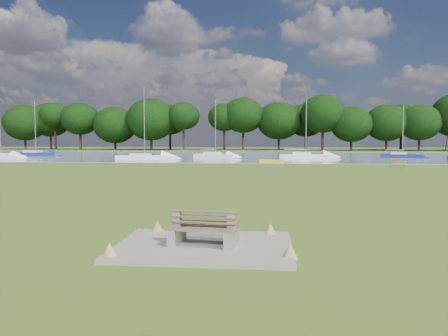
# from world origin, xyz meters

# --- Properties ---
(ground) EXTENTS (220.00, 220.00, 0.00)m
(ground) POSITION_xyz_m (0.00, 0.00, 0.00)
(ground) COLOR #4A5E1F
(river) EXTENTS (220.00, 40.00, 0.10)m
(river) POSITION_xyz_m (0.00, 42.00, 0.00)
(river) COLOR gray
(river) RESTS_ON ground
(far_bank) EXTENTS (220.00, 20.00, 0.40)m
(far_bank) POSITION_xyz_m (0.00, 72.00, 0.00)
(far_bank) COLOR #4C6626
(far_bank) RESTS_ON ground
(concrete_pad) EXTENTS (4.20, 3.20, 0.10)m
(concrete_pad) POSITION_xyz_m (0.00, -14.00, 0.05)
(concrete_pad) COLOR gray
(concrete_pad) RESTS_ON ground
(bench_pair) EXTENTS (1.73, 1.15, 0.88)m
(bench_pair) POSITION_xyz_m (0.00, -14.00, 0.46)
(bench_pair) COLOR gray
(bench_pair) RESTS_ON concrete_pad
(riverbank_bench) EXTENTS (1.40, 0.69, 0.83)m
(riverbank_bench) POSITION_xyz_m (13.61, 17.51, 0.42)
(riverbank_bench) COLOR brown
(riverbank_bench) RESTS_ON ground
(kayak) EXTENTS (2.71, 1.61, 0.27)m
(kayak) POSITION_xyz_m (2.02, 24.00, 0.18)
(kayak) COLOR yellow
(kayak) RESTS_ON river
(tree_line) EXTENTS (153.50, 9.56, 11.57)m
(tree_line) POSITION_xyz_m (6.06, 68.00, 6.85)
(tree_line) COLOR black
(tree_line) RESTS_ON far_bank
(sailboat_0) EXTENTS (5.73, 3.36, 7.00)m
(sailboat_0) POSITION_xyz_m (19.72, 36.79, 0.50)
(sailboat_0) COLOR navy
(sailboat_0) RESTS_ON river
(sailboat_2) EXTENTS (6.11, 3.68, 7.62)m
(sailboat_2) POSITION_xyz_m (-5.39, 33.81, 0.53)
(sailboat_2) COLOR silver
(sailboat_2) RESTS_ON river
(sailboat_4) EXTENTS (6.57, 3.01, 7.68)m
(sailboat_4) POSITION_xyz_m (-32.83, 29.12, 0.46)
(sailboat_4) COLOR silver
(sailboat_4) RESTS_ON river
(sailboat_6) EXTENTS (6.93, 2.13, 8.24)m
(sailboat_6) POSITION_xyz_m (6.60, 34.29, 0.52)
(sailboat_6) COLOR silver
(sailboat_6) RESTS_ON river
(sailboat_7) EXTENTS (6.77, 2.46, 8.06)m
(sailboat_7) POSITION_xyz_m (-32.99, 38.02, 0.53)
(sailboat_7) COLOR navy
(sailboat_7) RESTS_ON river
(sailboat_8) EXTENTS (7.07, 2.08, 9.05)m
(sailboat_8) POSITION_xyz_m (-13.91, 29.53, 0.48)
(sailboat_8) COLOR silver
(sailboat_8) RESTS_ON river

